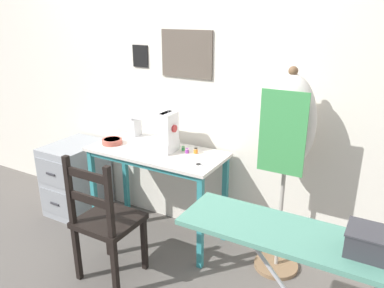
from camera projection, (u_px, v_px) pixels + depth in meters
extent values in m
plane|color=#5B5651|center=(142.00, 249.00, 2.99)|extent=(14.00, 14.00, 0.00)
cube|color=silver|center=(176.00, 79.00, 3.02)|extent=(10.00, 0.05, 2.55)
cube|color=brown|center=(187.00, 54.00, 2.87)|extent=(0.44, 0.02, 0.36)
cube|color=black|center=(140.00, 56.00, 3.09)|extent=(0.15, 0.01, 0.18)
cube|color=silver|center=(156.00, 152.00, 2.94)|extent=(1.09, 0.49, 0.02)
cube|color=teal|center=(141.00, 165.00, 2.78)|extent=(1.01, 0.03, 0.04)
cube|color=teal|center=(94.00, 191.00, 3.13)|extent=(0.04, 0.04, 0.74)
cube|color=teal|center=(200.00, 223.00, 2.66)|extent=(0.04, 0.04, 0.74)
cube|color=teal|center=(125.00, 174.00, 3.47)|extent=(0.04, 0.04, 0.74)
cube|color=teal|center=(225.00, 199.00, 3.00)|extent=(0.04, 0.04, 0.74)
cube|color=white|center=(154.00, 144.00, 2.96)|extent=(0.37, 0.18, 0.08)
cube|color=white|center=(169.00, 128.00, 2.85)|extent=(0.09, 0.15, 0.23)
cube|color=white|center=(151.00, 115.00, 2.89)|extent=(0.33, 0.14, 0.07)
cube|color=white|center=(136.00, 126.00, 3.00)|extent=(0.04, 0.10, 0.16)
cylinder|color=#B22D2D|center=(174.00, 129.00, 2.82)|extent=(0.02, 0.06, 0.06)
cylinder|color=#99999E|center=(168.00, 111.00, 2.80)|extent=(0.01, 0.01, 0.02)
cylinder|color=#B25647|center=(112.00, 141.00, 3.07)|extent=(0.17, 0.17, 0.04)
cylinder|color=brown|center=(112.00, 139.00, 3.07)|extent=(0.13, 0.13, 0.01)
cube|color=silver|center=(206.00, 166.00, 2.63)|extent=(0.10, 0.02, 0.00)
cube|color=silver|center=(205.00, 167.00, 2.62)|extent=(0.10, 0.05, 0.00)
torus|color=black|center=(198.00, 164.00, 2.66)|extent=(0.03, 0.03, 0.01)
torus|color=black|center=(199.00, 164.00, 2.67)|extent=(0.03, 0.03, 0.01)
cylinder|color=green|center=(183.00, 149.00, 2.92)|extent=(0.03, 0.03, 0.04)
cylinder|color=beige|center=(183.00, 147.00, 2.91)|extent=(0.03, 0.03, 0.00)
cylinder|color=beige|center=(183.00, 151.00, 2.93)|extent=(0.03, 0.03, 0.00)
cylinder|color=purple|center=(187.00, 151.00, 2.87)|extent=(0.03, 0.03, 0.04)
cylinder|color=beige|center=(187.00, 149.00, 2.86)|extent=(0.04, 0.04, 0.00)
cylinder|color=beige|center=(187.00, 153.00, 2.87)|extent=(0.04, 0.04, 0.00)
cylinder|color=orange|center=(196.00, 151.00, 2.86)|extent=(0.03, 0.03, 0.04)
cylinder|color=beige|center=(196.00, 148.00, 2.86)|extent=(0.04, 0.04, 0.00)
cylinder|color=beige|center=(196.00, 153.00, 2.87)|extent=(0.04, 0.04, 0.00)
cube|color=black|center=(109.00, 221.00, 2.57)|extent=(0.40, 0.38, 0.04)
cube|color=black|center=(108.00, 231.00, 2.86)|extent=(0.04, 0.04, 0.42)
cube|color=black|center=(144.00, 244.00, 2.70)|extent=(0.04, 0.04, 0.42)
cube|color=black|center=(77.00, 253.00, 2.60)|extent=(0.04, 0.04, 0.42)
cube|color=black|center=(115.00, 269.00, 2.44)|extent=(0.04, 0.04, 0.42)
cube|color=black|center=(69.00, 190.00, 2.44)|extent=(0.04, 0.04, 0.48)
cube|color=black|center=(109.00, 203.00, 2.28)|extent=(0.04, 0.04, 0.48)
cube|color=black|center=(87.00, 175.00, 2.31)|extent=(0.34, 0.02, 0.06)
cube|color=black|center=(89.00, 200.00, 2.36)|extent=(0.34, 0.02, 0.06)
cube|color=#93999E|center=(77.00, 177.00, 3.50)|extent=(0.40, 0.54, 0.66)
cube|color=gray|center=(51.00, 174.00, 3.22)|extent=(0.37, 0.01, 0.24)
cube|color=#333338|center=(50.00, 174.00, 3.22)|extent=(0.10, 0.01, 0.02)
cube|color=gray|center=(55.00, 203.00, 3.32)|extent=(0.37, 0.01, 0.24)
cube|color=#333338|center=(54.00, 204.00, 3.31)|extent=(0.10, 0.01, 0.02)
cylinder|color=#846647|center=(276.00, 265.00, 2.78)|extent=(0.32, 0.32, 0.03)
cylinder|color=#ADA89E|center=(281.00, 212.00, 2.63)|extent=(0.03, 0.03, 0.86)
ellipsoid|color=beige|center=(289.00, 123.00, 2.41)|extent=(0.35, 0.25, 0.64)
sphere|color=brown|center=(293.00, 71.00, 2.30)|extent=(0.06, 0.06, 0.06)
cube|color=#3D934C|center=(282.00, 133.00, 2.32)|extent=(0.30, 0.01, 0.54)
cube|color=#518E7A|center=(317.00, 242.00, 1.62)|extent=(1.25, 0.33, 0.02)
cube|color=#333338|center=(369.00, 243.00, 1.51)|extent=(0.18, 0.16, 0.10)
cube|color=#38383D|center=(372.00, 232.00, 1.49)|extent=(0.18, 0.17, 0.01)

